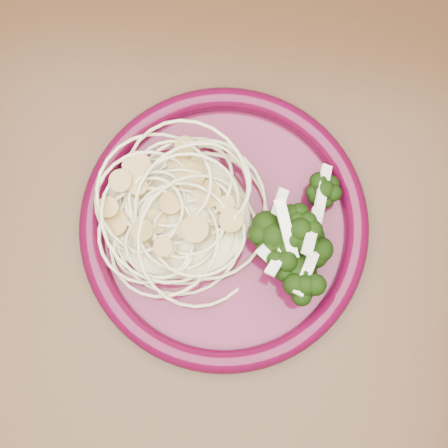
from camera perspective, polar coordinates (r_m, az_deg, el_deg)
dining_table at (r=0.65m, az=-1.93°, el=-3.46°), size 1.20×0.80×0.75m
dinner_plate at (r=0.54m, az=0.00°, el=-0.19°), size 0.28×0.28×0.02m
spaghetti_pile at (r=0.53m, az=-4.41°, el=1.02°), size 0.14×0.13×0.03m
scallop_cluster at (r=0.50m, az=-4.71°, el=1.73°), size 0.13×0.13×0.04m
broccoli_pile at (r=0.52m, az=5.51°, el=-1.11°), size 0.09×0.14×0.05m
onion_garnish at (r=0.49m, az=5.83°, el=-0.62°), size 0.07×0.09×0.05m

